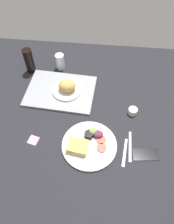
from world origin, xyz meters
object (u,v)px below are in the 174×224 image
serving_tray (61,91)px  cell_phone (146,154)px  espresso_cup (133,111)px  drinking_glass (60,62)px  fork (125,152)px  sticky_note (33,140)px  bread_plate_near (67,87)px  knife (130,146)px  soda_bottle (29,61)px  plate_with_salad (88,144)px

serving_tray → cell_phone: (54.55, -40.68, -0.40)cm
espresso_cup → cell_phone: bearing=-76.3°
serving_tray → cell_phone: 68.05cm
drinking_glass → espresso_cup: (51.79, -36.28, -3.90)cm
fork → sticky_note: (-52.49, 2.36, -0.19)cm
drinking_glass → serving_tray: bearing=-80.3°
drinking_glass → cell_phone: bearing=-47.6°
drinking_glass → espresso_cup: 63.35cm
bread_plate_near → knife: bread_plate_near is taller
bread_plate_near → soda_bottle: bearing=148.0°
serving_tray → bread_plate_near: bearing=-0.2°
plate_with_salad → espresso_cup: 35.64cm
serving_tray → espresso_cup: (47.82, -12.98, 1.20)cm
bread_plate_near → cell_phone: size_ratio=1.34×
fork → knife: same height
plate_with_salad → sticky_note: size_ratio=5.52×
soda_bottle → knife: bearing=-37.7°
sticky_note → plate_with_salad: bearing=0.1°
fork → cell_phone: (11.42, -0.23, 0.15)cm
plate_with_salad → fork: size_ratio=1.82×
plate_with_salad → cell_phone: bearing=-4.7°
knife → cell_phone: 9.42cm
plate_with_salad → soda_bottle: size_ratio=1.68×
soda_bottle → cell_phone: bearing=-36.7°
bread_plate_near → soda_bottle: (-29.43, 18.38, 4.01)cm
bread_plate_near → espresso_cup: bread_plate_near is taller
cell_phone → bread_plate_near: bearing=134.6°
drinking_glass → sticky_note: bearing=-95.0°
drinking_glass → soda_bottle: (-20.79, -4.93, 3.29)cm
plate_with_salad → fork: 20.83cm
serving_tray → knife: size_ratio=2.37×
fork → bread_plate_near: bearing=50.0°
drinking_glass → fork: (47.10, -63.75, -5.65)cm
soda_bottle → espresso_cup: soda_bottle is taller
espresso_cup → cell_phone: 28.54cm
serving_tray → plate_with_salad: bearing=-59.4°
drinking_glass → bread_plate_near: bearing=-69.7°
plate_with_salad → sticky_note: plate_with_salad is taller
plate_with_salad → espresso_cup: (25.33, 25.06, 0.38)cm
plate_with_salad → espresso_cup: plate_with_salad is taller
serving_tray → cell_phone: size_ratio=3.13×
soda_bottle → drinking_glass: bearing=13.3°
serving_tray → soda_bottle: soda_bottle is taller
serving_tray → cell_phone: bearing=-36.7°
bread_plate_near → cell_phone: 64.53cm
plate_with_salad → serving_tray: bearing=120.6°
bread_plate_near → cell_phone: bearing=-39.2°
cell_phone → fork: bearing=172.7°
serving_tray → fork: (43.14, -40.45, -0.55)cm
serving_tray → fork: size_ratio=2.65×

